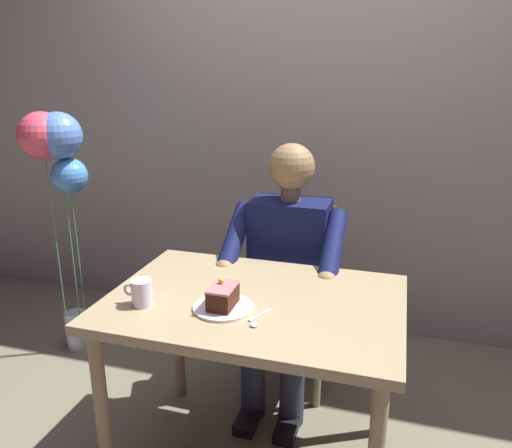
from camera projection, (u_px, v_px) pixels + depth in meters
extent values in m
cube|color=gray|center=(321.00, 75.00, 2.72)|extent=(6.40, 0.12, 3.00)
cube|color=tan|center=(254.00, 303.00, 1.78)|extent=(1.06, 0.74, 0.04)
cylinder|color=#9D8262|center=(102.00, 414.00, 1.73)|extent=(0.05, 0.05, 0.71)
cylinder|color=#9D8262|center=(384.00, 362.00, 2.04)|extent=(0.05, 0.05, 0.71)
cylinder|color=#9D8262|center=(178.00, 330.00, 2.30)|extent=(0.05, 0.05, 0.71)
cube|color=#8D895D|center=(289.00, 305.00, 2.41)|extent=(0.42, 0.42, 0.04)
cube|color=#8D895D|center=(299.00, 246.00, 2.51)|extent=(0.38, 0.04, 0.45)
cylinder|color=#8D895D|center=(318.00, 368.00, 2.26)|extent=(0.04, 0.04, 0.41)
cylinder|color=#8D895D|center=(244.00, 355.00, 2.36)|extent=(0.04, 0.04, 0.41)
cylinder|color=#8D895D|center=(329.00, 330.00, 2.59)|extent=(0.04, 0.04, 0.41)
cylinder|color=#8D895D|center=(264.00, 321.00, 2.69)|extent=(0.04, 0.04, 0.41)
cube|color=#111744|center=(290.00, 254.00, 2.31)|extent=(0.36, 0.22, 0.52)
sphere|color=olive|center=(292.00, 167.00, 2.19)|extent=(0.21, 0.21, 0.21)
cylinder|color=olive|center=(291.00, 194.00, 2.23)|extent=(0.09, 0.09, 0.06)
cylinder|color=#111744|center=(333.00, 245.00, 2.09)|extent=(0.08, 0.33, 0.26)
sphere|color=olive|center=(326.00, 282.00, 1.97)|extent=(0.09, 0.09, 0.09)
cylinder|color=#111744|center=(236.00, 235.00, 2.21)|extent=(0.08, 0.33, 0.26)
sphere|color=olive|center=(224.00, 270.00, 2.09)|extent=(0.09, 0.09, 0.09)
cylinder|color=#282E3D|center=(302.00, 321.00, 2.26)|extent=(0.13, 0.38, 0.14)
cylinder|color=#282E3D|center=(264.00, 316.00, 2.31)|extent=(0.13, 0.38, 0.14)
cylinder|color=#282E3D|center=(292.00, 384.00, 2.16)|extent=(0.11, 0.11, 0.39)
cube|color=black|center=(288.00, 425.00, 2.16)|extent=(0.09, 0.22, 0.05)
cylinder|color=#282E3D|center=(253.00, 377.00, 2.21)|extent=(0.11, 0.11, 0.39)
cube|color=black|center=(249.00, 417.00, 2.21)|extent=(0.09, 0.22, 0.05)
cylinder|color=white|center=(223.00, 307.00, 1.69)|extent=(0.21, 0.21, 0.01)
cube|color=#3F1A0F|center=(223.00, 297.00, 1.68)|extent=(0.08, 0.12, 0.07)
cube|color=#D56F77|center=(223.00, 287.00, 1.67)|extent=(0.08, 0.13, 0.01)
sphere|color=gold|center=(221.00, 281.00, 1.69)|extent=(0.02, 0.02, 0.02)
cylinder|color=silver|center=(142.00, 293.00, 1.71)|extent=(0.07, 0.07, 0.09)
torus|color=silver|center=(129.00, 290.00, 1.72)|extent=(0.05, 0.01, 0.05)
cylinder|color=black|center=(141.00, 282.00, 1.70)|extent=(0.06, 0.06, 0.01)
cube|color=silver|center=(260.00, 315.00, 1.64)|extent=(0.06, 0.11, 0.01)
ellipsoid|color=silver|center=(254.00, 324.00, 1.58)|extent=(0.03, 0.04, 0.01)
cylinder|color=#B2C1C6|center=(77.00, 330.00, 2.78)|extent=(0.12, 0.12, 0.22)
sphere|color=#E64961|center=(42.00, 136.00, 2.41)|extent=(0.24, 0.24, 0.24)
cylinder|color=#4C9956|center=(56.00, 242.00, 2.58)|extent=(0.01, 0.01, 0.87)
sphere|color=#458ADE|center=(69.00, 176.00, 2.51)|extent=(0.19, 0.19, 0.19)
cylinder|color=#4C9956|center=(79.00, 256.00, 2.64)|extent=(0.01, 0.01, 0.69)
sphere|color=#527ED4|center=(58.00, 136.00, 2.43)|extent=(0.24, 0.24, 0.24)
cylinder|color=#4C9956|center=(71.00, 241.00, 2.59)|extent=(0.01, 0.01, 0.87)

